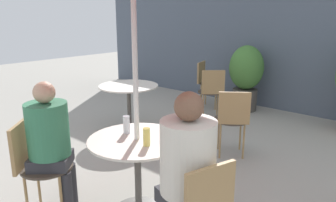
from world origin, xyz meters
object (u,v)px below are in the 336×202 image
bistro_chair_4 (206,80)px  seated_person_1 (186,167)px  bistro_chair_0 (35,160)px  seated_person_0 (51,139)px  potted_plant_0 (246,74)px  beer_glass_1 (127,125)px  beer_glass_0 (147,137)px  cafe_table_near (137,157)px  cafe_table_far (129,95)px  bistro_chair_2 (233,117)px  bistro_chair_3 (212,89)px

bistro_chair_4 → seated_person_1: size_ratio=0.68×
bistro_chair_0 → seated_person_0: seated_person_0 is taller
seated_person_0 → potted_plant_0: 4.05m
potted_plant_0 → beer_glass_1: bearing=-78.8°
seated_person_0 → beer_glass_0: seated_person_0 is taller
cafe_table_near → potted_plant_0: 3.65m
cafe_table_far → bistro_chair_4: size_ratio=1.03×
cafe_table_far → bistro_chair_4: bistro_chair_4 is taller
beer_glass_1 → potted_plant_0: 3.58m
beer_glass_1 → bistro_chair_0: bearing=-126.3°
bistro_chair_2 → bistro_chair_3: (-1.02, 1.09, 0.00)m
cafe_table_far → bistro_chair_2: 1.67m
bistro_chair_3 → beer_glass_0: size_ratio=5.79×
bistro_chair_3 → potted_plant_0: bearing=-141.7°
seated_person_1 → beer_glass_1: bearing=-89.1°
seated_person_0 → beer_glass_0: bearing=-100.6°
seated_person_0 → potted_plant_0: seated_person_0 is taller
bistro_chair_0 → bistro_chair_2: 2.26m
cafe_table_near → bistro_chair_3: bearing=110.6°
cafe_table_near → bistro_chair_0: bistro_chair_0 is taller
cafe_table_near → bistro_chair_2: bearing=89.3°
cafe_table_near → bistro_chair_2: 1.57m
bistro_chair_2 → bistro_chair_4: (-1.54, 1.68, 0.00)m
cafe_table_near → seated_person_0: bearing=-136.8°
cafe_table_far → seated_person_0: size_ratio=0.73×
bistro_chair_2 → potted_plant_0: 2.17m
bistro_chair_2 → bistro_chair_3: same height
seated_person_0 → seated_person_1: bearing=-120.0°
beer_glass_1 → bistro_chair_3: bearing=107.6°
bistro_chair_4 → beer_glass_1: bearing=-172.9°
bistro_chair_4 → bistro_chair_3: bearing=-154.4°
potted_plant_0 → beer_glass_0: bearing=-74.0°
bistro_chair_3 → bistro_chair_4: size_ratio=1.00×
bistro_chair_0 → seated_person_1: size_ratio=0.68×
beer_glass_1 → bistro_chair_2: bearing=83.0°
bistro_chair_0 → potted_plant_0: (-0.23, 4.14, 0.14)m
seated_person_0 → bistro_chair_4: bearing=-28.3°
cafe_table_near → beer_glass_1: beer_glass_1 is taller
cafe_table_far → bistro_chair_3: bearing=63.1°
bistro_chair_3 → bistro_chair_4: bearing=-91.6°
seated_person_1 → beer_glass_0: size_ratio=8.56×
bistro_chair_2 → seated_person_0: (-0.54, -2.06, 0.19)m
seated_person_1 → beer_glass_1: size_ratio=8.01×
bistro_chair_3 → potted_plant_0: size_ratio=0.72×
cafe_table_near → bistro_chair_0: size_ratio=0.98×
cafe_table_far → beer_glass_1: 2.02m
cafe_table_near → bistro_chair_4: size_ratio=0.98×
cafe_table_far → seated_person_1: 2.84m
cafe_table_far → beer_glass_0: 2.33m
cafe_table_near → bistro_chair_2: bistro_chair_2 is taller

